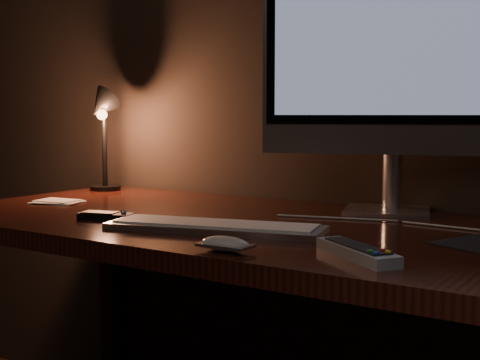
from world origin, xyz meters
The scene contains 9 objects.
desk centered at (0.00, 1.93, 0.62)m, with size 1.60×0.75×0.75m.
monitor centered at (0.22, 2.14, 1.14)m, with size 0.61×0.24×0.66m.
keyboard centered at (0.01, 1.70, 0.76)m, with size 0.46×0.13×0.02m, color silver.
mouse centered at (0.15, 1.54, 0.76)m, with size 0.10×0.05×0.02m, color white.
media_remote centered at (-0.28, 1.68, 0.76)m, with size 0.14×0.08×0.02m.
tv_remote centered at (0.37, 1.62, 0.76)m, with size 0.19×0.16×0.03m.
papers centered at (-0.60, 1.82, 0.75)m, with size 0.13×0.09×0.01m, color white.
desk_lamp centered at (-0.69, 2.09, 0.97)m, with size 0.15×0.17×0.33m.
cable centered at (0.30, 1.98, 0.75)m, with size 0.00×0.00×0.54m, color white.
Camera 1 is at (0.82, 0.57, 0.99)m, focal length 50.00 mm.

